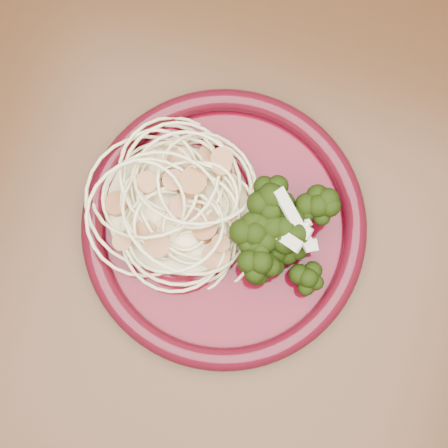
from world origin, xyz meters
TOP-DOWN VIEW (x-y plane):
  - dining_table at (0.00, 0.00)m, footprint 1.20×0.80m
  - dinner_plate at (-0.07, 0.04)m, footprint 0.29×0.29m
  - spaghetti_pile at (-0.12, 0.05)m, footprint 0.16×0.14m
  - scallop_cluster at (-0.12, 0.05)m, footprint 0.14×0.14m
  - broccoli_pile at (-0.01, 0.04)m, footprint 0.09×0.15m
  - onion_garnish at (-0.01, 0.04)m, footprint 0.07×0.10m

SIDE VIEW (x-z plane):
  - dining_table at x=0.00m, z-range 0.28..1.03m
  - dinner_plate at x=-0.07m, z-range 0.75..0.77m
  - spaghetti_pile at x=-0.12m, z-range 0.76..0.79m
  - broccoli_pile at x=-0.01m, z-range 0.76..0.81m
  - scallop_cluster at x=-0.12m, z-range 0.79..0.83m
  - onion_garnish at x=-0.01m, z-range 0.78..0.84m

